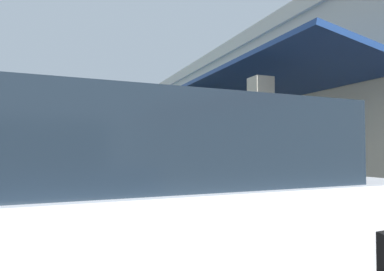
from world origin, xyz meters
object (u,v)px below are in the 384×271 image
transit_bus (87,143)px  potted_palm (191,169)px  parked_suv_white (178,199)px  pedestrian (173,170)px

transit_bus → potted_palm: 7.27m
parked_suv_white → potted_palm: bearing=158.9°
transit_bus → parked_suv_white: bearing=-1.8°
transit_bus → pedestrian: bearing=8.9°
parked_suv_white → potted_palm: 12.30m
potted_palm → pedestrian: bearing=-26.8°
pedestrian → transit_bus: bearing=-171.1°
parked_suv_white → pedestrian: parked_suv_white is taller
transit_bus → pedestrian: size_ratio=6.93×
parked_suv_white → potted_palm: (-11.47, 4.43, -0.38)m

